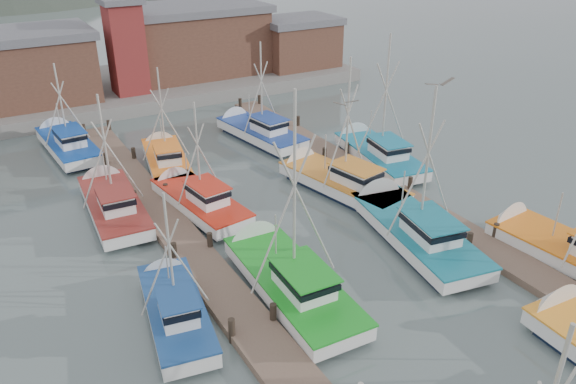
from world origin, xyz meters
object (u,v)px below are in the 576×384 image
lookout_tower (126,46)px  boat_4 (286,278)px  boat_8 (196,199)px  boat_12 (166,159)px

lookout_tower → boat_4: boat_4 is taller
boat_8 → boat_4: bearing=-94.1°
boat_8 → boat_12: (0.51, 7.04, 0.00)m
lookout_tower → boat_4: 33.37m
lookout_tower → boat_4: bearing=-93.7°
boat_4 → boat_8: size_ratio=1.26×
lookout_tower → boat_12: lookout_tower is taller
lookout_tower → boat_8: bearing=-96.9°
boat_4 → boat_8: boat_4 is taller
boat_4 → boat_12: size_ratio=1.29×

